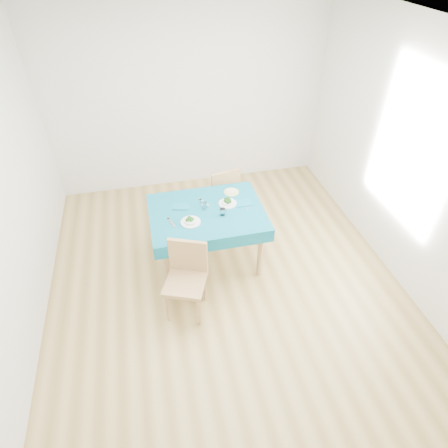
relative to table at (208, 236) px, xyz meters
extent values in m
cube|color=olive|center=(0.11, -0.38, -0.39)|extent=(4.00, 4.50, 0.02)
cube|color=silver|center=(0.11, 1.87, 0.97)|extent=(4.00, 0.02, 2.70)
cube|color=silver|center=(0.11, -2.63, 0.97)|extent=(4.00, 0.02, 2.70)
cube|color=silver|center=(-1.89, -0.38, 0.97)|extent=(0.02, 4.50, 2.70)
cube|color=silver|center=(2.11, -0.38, 0.97)|extent=(0.02, 4.50, 2.70)
cube|color=white|center=(0.11, -0.38, 2.32)|extent=(4.00, 4.50, 0.02)
cube|color=#09556B|center=(0.00, 0.00, 0.00)|extent=(1.29, 0.98, 0.76)
cube|color=#9B7749|center=(-0.37, -0.72, 0.13)|extent=(0.54, 0.56, 1.01)
cube|color=#9B7749|center=(0.34, 0.81, 0.11)|extent=(0.47, 0.50, 0.99)
cube|color=silver|center=(-0.41, -0.11, 0.38)|extent=(0.08, 0.18, 0.00)
cube|color=silver|center=(-0.19, -0.13, 0.38)|extent=(0.05, 0.20, 0.00)
cube|color=silver|center=(0.01, 0.17, 0.38)|extent=(0.10, 0.18, 0.00)
cube|color=silver|center=(0.49, 0.00, 0.38)|extent=(0.09, 0.18, 0.00)
cube|color=#0E6076|center=(-0.28, 0.15, 0.38)|extent=(0.21, 0.17, 0.01)
cube|color=#0E6076|center=(0.45, 0.05, 0.38)|extent=(0.20, 0.15, 0.01)
cylinder|color=white|center=(-0.02, 0.05, 0.42)|extent=(0.07, 0.07, 0.09)
cylinder|color=white|center=(0.16, -0.10, 0.42)|extent=(0.06, 0.06, 0.08)
cylinder|color=#DBE46F|center=(0.36, 0.31, 0.38)|extent=(0.18, 0.18, 0.01)
cube|color=beige|center=(0.36, 0.31, 0.40)|extent=(0.11, 0.11, 0.02)
camera|label=1|loc=(-0.57, -3.33, 2.95)|focal=30.00mm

